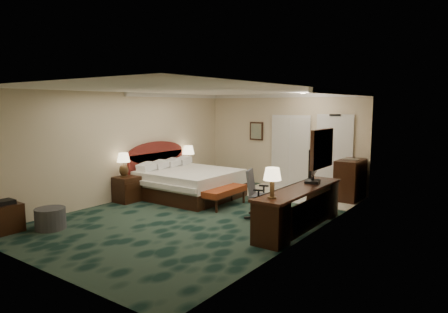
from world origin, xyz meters
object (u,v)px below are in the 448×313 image
Objects in this scene: bed at (190,184)px; side_table at (6,218)px; lamp_far at (188,157)px; nightstand_near at (127,189)px; nightstand_far at (189,177)px; ottoman at (50,219)px; desk at (300,208)px; desk_chair at (261,195)px; lamp_near at (124,165)px; minibar at (350,180)px; tv at (313,165)px; bed_bench at (225,197)px.

bed is 4.33m from side_table.
nightstand_near is at bearing -88.47° from lamp_far.
ottoman is at bearing -83.28° from nightstand_far.
desk is at bearing 36.16° from ottoman.
desk reaches higher than side_table.
side_table is 4.99m from desk_chair.
desk_chair is (3.49, 0.71, -0.41)m from lamp_near.
nightstand_near is at bearing 59.10° from lamp_near.
bed is 1.59m from nightstand_near.
desk is (4.45, -1.89, 0.14)m from nightstand_far.
desk is (4.44, 0.55, -0.52)m from lamp_near.
minibar reaches higher than nightstand_far.
desk is (4.47, -1.89, -0.46)m from lamp_far.
side_table is (0.04, -2.88, -0.66)m from lamp_near.
nightstand_near is (-0.94, -1.28, -0.04)m from bed.
nightstand_near is 4.61m from tv.
lamp_far is 0.24× the size of desk.
desk_chair is (-0.95, 0.16, 0.12)m from desk.
desk_chair is (-0.92, -0.50, -0.64)m from tv.
ottoman is at bearing -143.84° from desk.
tv is at bearing -2.13° from bed.
bed is 4.08m from minibar.
lamp_far is at bearing 147.65° from bed_bench.
tv is at bearing 42.23° from ottoman.
minibar reaches higher than ottoman.
bed is 0.80× the size of desk.
lamp_near is 2.45m from lamp_far.
nightstand_near is 1.09× the size of ottoman.
side_table is 6.06m from tv.
lamp_far reaches higher than desk_chair.
side_table is at bearing -89.50° from nightstand_far.
bed_bench is 2.34m from tv.
desk is (4.40, 3.43, 0.13)m from side_table.
side_table is at bearing -89.87° from nightstand_near.
desk_chair is 2.94m from minibar.
tv is (-0.03, 0.66, 0.76)m from desk.
desk_chair is at bearing 11.49° from lamp_near.
nightstand_near is at bearing 90.13° from side_table.
bed_bench is 0.47× the size of desk.
nightstand_near is at bearing -142.11° from minibar.
side_table is at bearing -89.24° from lamp_far.
lamp_near is at bearing -89.89° from nightstand_far.
bed_bench is 2.25m from desk.
bed is 3.53m from tv.
tv reaches higher than bed_bench.
lamp_near is 0.57× the size of desk_chair.
desk_chair reaches higher than ottoman.
bed_bench is 1.31m from desk_chair.
desk_chair reaches higher than bed.
desk_chair is at bearing 45.62° from ottoman.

